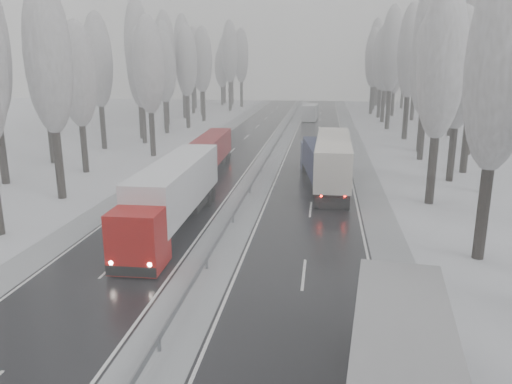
% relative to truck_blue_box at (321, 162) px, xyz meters
% --- Properties ---
extents(carriageway_right, '(7.50, 200.00, 0.03)m').
position_rel_truck_blue_box_xyz_m(carriageway_right, '(-0.63, -1.22, -2.21)').
color(carriageway_right, black).
rests_on(carriageway_right, ground).
extents(carriageway_left, '(7.50, 200.00, 0.03)m').
position_rel_truck_blue_box_xyz_m(carriageway_left, '(-11.13, -1.22, -2.21)').
color(carriageway_left, black).
rests_on(carriageway_left, ground).
extents(median_slush, '(3.00, 200.00, 0.04)m').
position_rel_truck_blue_box_xyz_m(median_slush, '(-5.88, -1.22, -2.20)').
color(median_slush, '#A0A3A8').
rests_on(median_slush, ground).
extents(shoulder_right, '(2.40, 200.00, 0.04)m').
position_rel_truck_blue_box_xyz_m(shoulder_right, '(4.32, -1.22, -2.20)').
color(shoulder_right, '#A0A3A8').
rests_on(shoulder_right, ground).
extents(shoulder_left, '(2.40, 200.00, 0.04)m').
position_rel_truck_blue_box_xyz_m(shoulder_left, '(-16.08, -1.22, -2.20)').
color(shoulder_left, '#A0A3A8').
rests_on(shoulder_left, ground).
extents(median_guardrail, '(0.12, 200.00, 0.76)m').
position_rel_truck_blue_box_xyz_m(median_guardrail, '(-5.88, -1.23, -1.62)').
color(median_guardrail, slate).
rests_on(median_guardrail, ground).
extents(tree_16, '(3.60, 3.60, 16.53)m').
position_rel_truck_blue_box_xyz_m(tree_16, '(9.16, -15.55, 8.44)').
color(tree_16, black).
rests_on(tree_16, ground).
extents(tree_18, '(3.60, 3.60, 16.58)m').
position_rel_truck_blue_box_xyz_m(tree_18, '(8.63, -4.19, 8.48)').
color(tree_18, black).
rests_on(tree_18, ground).
extents(tree_19, '(3.60, 3.60, 14.57)m').
position_rel_truck_blue_box_xyz_m(tree_19, '(14.14, -0.19, 7.19)').
color(tree_19, black).
rests_on(tree_19, ground).
extents(tree_20, '(3.60, 3.60, 15.71)m').
position_rel_truck_blue_box_xyz_m(tree_20, '(12.02, 3.94, 7.92)').
color(tree_20, black).
rests_on(tree_20, ground).
extents(tree_21, '(3.60, 3.60, 18.62)m').
position_rel_truck_blue_box_xyz_m(tree_21, '(14.25, 7.94, 9.78)').
color(tree_21, black).
rests_on(tree_21, ground).
extents(tree_22, '(3.60, 3.60, 15.86)m').
position_rel_truck_blue_box_xyz_m(tree_22, '(11.14, 14.38, 8.02)').
color(tree_22, black).
rests_on(tree_22, ground).
extents(tree_23, '(3.60, 3.60, 13.55)m').
position_rel_truck_blue_box_xyz_m(tree_23, '(17.43, 18.38, 6.54)').
color(tree_23, black).
rests_on(tree_23, ground).
extents(tree_24, '(3.60, 3.60, 20.49)m').
position_rel_truck_blue_box_xyz_m(tree_24, '(12.02, 19.80, 10.96)').
color(tree_24, black).
rests_on(tree_24, ground).
extents(tree_25, '(3.60, 3.60, 19.44)m').
position_rel_truck_blue_box_xyz_m(tree_25, '(18.93, 23.80, 10.30)').
color(tree_25, black).
rests_on(tree_25, ground).
extents(tree_26, '(3.60, 3.60, 18.78)m').
position_rel_truck_blue_box_xyz_m(tree_26, '(11.69, 30.05, 9.88)').
color(tree_26, black).
rests_on(tree_26, ground).
extents(tree_27, '(3.60, 3.60, 17.62)m').
position_rel_truck_blue_box_xyz_m(tree_27, '(18.84, 34.05, 9.14)').
color(tree_27, black).
rests_on(tree_27, ground).
extents(tree_28, '(3.60, 3.60, 19.62)m').
position_rel_truck_blue_box_xyz_m(tree_28, '(10.46, 40.73, 10.41)').
color(tree_28, black).
rests_on(tree_28, ground).
extents(tree_29, '(3.60, 3.60, 18.11)m').
position_rel_truck_blue_box_xyz_m(tree_29, '(17.83, 44.73, 9.45)').
color(tree_29, black).
rests_on(tree_29, ground).
extents(tree_30, '(3.60, 3.60, 17.86)m').
position_rel_truck_blue_box_xyz_m(tree_30, '(10.69, 50.48, 9.29)').
color(tree_30, black).
rests_on(tree_30, ground).
extents(tree_31, '(3.60, 3.60, 18.58)m').
position_rel_truck_blue_box_xyz_m(tree_31, '(16.60, 54.48, 9.75)').
color(tree_31, black).
rests_on(tree_31, ground).
extents(tree_32, '(3.60, 3.60, 17.33)m').
position_rel_truck_blue_box_xyz_m(tree_32, '(10.75, 57.99, 8.96)').
color(tree_32, black).
rests_on(tree_32, ground).
extents(tree_33, '(3.60, 3.60, 14.33)m').
position_rel_truck_blue_box_xyz_m(tree_33, '(13.89, 61.99, 7.04)').
color(tree_33, black).
rests_on(tree_33, ground).
extents(tree_34, '(3.60, 3.60, 17.63)m').
position_rel_truck_blue_box_xyz_m(tree_34, '(9.85, 65.10, 9.15)').
color(tree_34, black).
rests_on(tree_34, ground).
extents(tree_35, '(3.60, 3.60, 18.25)m').
position_rel_truck_blue_box_xyz_m(tree_35, '(19.07, 69.10, 9.54)').
color(tree_35, black).
rests_on(tree_35, ground).
extents(tree_36, '(3.60, 3.60, 20.23)m').
position_rel_truck_blue_box_xyz_m(tree_36, '(11.16, 74.94, 10.80)').
color(tree_36, black).
rests_on(tree_36, ground).
extents(tree_37, '(3.60, 3.60, 16.37)m').
position_rel_truck_blue_box_xyz_m(tree_37, '(18.14, 78.94, 8.34)').
color(tree_37, black).
rests_on(tree_37, ground).
extents(tree_38, '(3.60, 3.60, 17.97)m').
position_rel_truck_blue_box_xyz_m(tree_38, '(12.85, 85.51, 9.37)').
color(tree_38, black).
rests_on(tree_38, ground).
extents(tree_39, '(3.60, 3.60, 16.19)m').
position_rel_truck_blue_box_xyz_m(tree_39, '(15.67, 89.51, 8.23)').
color(tree_39, black).
rests_on(tree_39, ground).
extents(tree_58, '(3.60, 3.60, 17.21)m').
position_rel_truck_blue_box_xyz_m(tree_58, '(-21.00, -6.66, 8.88)').
color(tree_58, black).
rests_on(tree_58, ground).
extents(tree_60, '(3.60, 3.60, 14.84)m').
position_rel_truck_blue_box_xyz_m(tree_60, '(-23.63, 2.98, 7.37)').
color(tree_60, black).
rests_on(tree_60, ground).
extents(tree_61, '(3.60, 3.60, 13.95)m').
position_rel_truck_blue_box_xyz_m(tree_61, '(-29.40, 6.98, 6.79)').
color(tree_61, black).
rests_on(tree_61, ground).
extents(tree_62, '(3.60, 3.60, 16.04)m').
position_rel_truck_blue_box_xyz_m(tree_62, '(-19.82, 12.51, 8.13)').
color(tree_62, black).
rests_on(tree_62, ground).
extents(tree_63, '(3.60, 3.60, 16.88)m').
position_rel_truck_blue_box_xyz_m(tree_63, '(-27.73, 16.51, 8.67)').
color(tree_63, black).
rests_on(tree_63, ground).
extents(tree_64, '(3.60, 3.60, 15.42)m').
position_rel_truck_blue_box_xyz_m(tree_64, '(-24.14, 21.49, 7.74)').
color(tree_64, black).
rests_on(tree_64, ground).
extents(tree_65, '(3.60, 3.60, 19.48)m').
position_rel_truck_blue_box_xyz_m(tree_65, '(-25.93, 25.49, 10.32)').
color(tree_65, black).
rests_on(tree_65, ground).
extents(tree_66, '(3.60, 3.60, 15.23)m').
position_rel_truck_blue_box_xyz_m(tree_66, '(-24.04, 31.13, 7.61)').
color(tree_66, black).
rests_on(tree_66, ground).
extents(tree_67, '(3.60, 3.60, 17.09)m').
position_rel_truck_blue_box_xyz_m(tree_67, '(-25.42, 35.13, 8.81)').
color(tree_67, black).
rests_on(tree_67, ground).
extents(tree_68, '(3.60, 3.60, 16.65)m').
position_rel_truck_blue_box_xyz_m(tree_68, '(-22.46, 37.89, 8.52)').
color(tree_68, black).
rests_on(tree_68, ground).
extents(tree_69, '(3.60, 3.60, 19.35)m').
position_rel_truck_blue_box_xyz_m(tree_69, '(-27.30, 41.89, 10.24)').
color(tree_69, black).
rests_on(tree_69, ground).
extents(tree_70, '(3.60, 3.60, 17.09)m').
position_rel_truck_blue_box_xyz_m(tree_70, '(-22.20, 47.97, 8.81)').
color(tree_70, black).
rests_on(tree_70, ground).
extents(tree_71, '(3.60, 3.60, 19.61)m').
position_rel_truck_blue_box_xyz_m(tree_71, '(-26.96, 51.97, 10.40)').
color(tree_71, black).
rests_on(tree_71, ground).
extents(tree_72, '(3.60, 3.60, 15.11)m').
position_rel_truck_blue_box_xyz_m(tree_72, '(-24.81, 57.31, 7.54)').
color(tree_72, black).
rests_on(tree_72, ground).
extents(tree_73, '(3.60, 3.60, 17.22)m').
position_rel_truck_blue_box_xyz_m(tree_73, '(-27.69, 61.31, 8.88)').
color(tree_73, black).
rests_on(tree_73, ground).
extents(tree_74, '(3.60, 3.60, 19.68)m').
position_rel_truck_blue_box_xyz_m(tree_74, '(-20.95, 68.11, 10.45)').
color(tree_74, black).
rests_on(tree_74, ground).
extents(tree_75, '(3.60, 3.60, 18.60)m').
position_rel_truck_blue_box_xyz_m(tree_75, '(-30.08, 72.11, 9.77)').
color(tree_75, black).
rests_on(tree_75, ground).
extents(tree_76, '(3.60, 3.60, 18.55)m').
position_rel_truck_blue_box_xyz_m(tree_76, '(-19.93, 77.50, 9.73)').
color(tree_76, black).
rests_on(tree_76, ground).
extents(tree_77, '(3.60, 3.60, 14.32)m').
position_rel_truck_blue_box_xyz_m(tree_77, '(-25.54, 81.50, 7.04)').
color(tree_77, black).
rests_on(tree_77, ground).
extents(tree_78, '(3.60, 3.60, 19.55)m').
position_rel_truck_blue_box_xyz_m(tree_78, '(-23.44, 84.09, 10.37)').
color(tree_78, black).
rests_on(tree_78, ground).
extents(tree_79, '(3.60, 3.60, 17.07)m').
position_rel_truck_blue_box_xyz_m(tree_79, '(-26.21, 88.09, 8.79)').
color(tree_79, black).
rests_on(tree_79, ground).
extents(truck_blue_box, '(4.23, 14.97, 3.81)m').
position_rel_truck_blue_box_xyz_m(truck_blue_box, '(0.00, 0.00, 0.00)').
color(truck_blue_box, navy).
rests_on(truck_blue_box, ground).
extents(truck_cream_box, '(3.04, 17.75, 4.54)m').
position_rel_truck_blue_box_xyz_m(truck_cream_box, '(1.04, 0.13, 0.43)').
color(truck_cream_box, beige).
rests_on(truck_cream_box, ground).
extents(box_truck_distant, '(2.90, 8.31, 3.06)m').
position_rel_truck_blue_box_xyz_m(box_truck_distant, '(-2.49, 51.14, -0.66)').
color(box_truck_distant, silver).
rests_on(box_truck_distant, ground).
extents(truck_red_white, '(3.01, 17.35, 4.43)m').
position_rel_truck_blue_box_xyz_m(truck_red_white, '(-9.55, -13.03, 0.37)').
color(truck_red_white, '#9F0A08').
rests_on(truck_red_white, ground).
extents(truck_red_red, '(2.76, 14.30, 3.65)m').
position_rel_truck_blue_box_xyz_m(truck_red_red, '(-11.03, 4.21, -0.09)').
color(truck_red_red, '#B30A0F').
rests_on(truck_red_red, ground).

